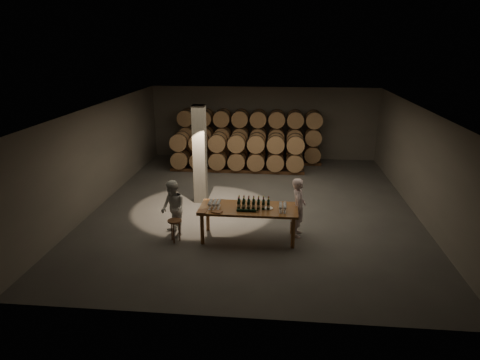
# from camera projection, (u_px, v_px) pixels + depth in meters

# --- Properties ---
(room) EXTENTS (12.00, 12.00, 12.00)m
(room) POSITION_uv_depth(u_px,v_px,m) (200.00, 155.00, 13.82)
(room) COLOR #514E4C
(room) RESTS_ON ground
(tasting_table) EXTENTS (2.60, 1.10, 0.90)m
(tasting_table) POSITION_uv_depth(u_px,v_px,m) (249.00, 211.00, 11.35)
(tasting_table) COLOR brown
(tasting_table) RESTS_ON ground
(barrel_stack_back) EXTENTS (6.26, 0.95, 2.31)m
(barrel_stack_back) POSITION_uv_depth(u_px,v_px,m) (249.00, 135.00, 18.56)
(barrel_stack_back) COLOR #53331C
(barrel_stack_back) RESTS_ON ground
(barrel_stack_front) EXTENTS (5.48, 0.95, 1.57)m
(barrel_stack_front) POSITION_uv_depth(u_px,v_px,m) (237.00, 151.00, 17.39)
(barrel_stack_front) COLOR #53331C
(barrel_stack_front) RESTS_ON ground
(bottle_cluster) EXTENTS (0.86, 0.23, 0.32)m
(bottle_cluster) POSITION_uv_depth(u_px,v_px,m) (254.00, 204.00, 11.24)
(bottle_cluster) COLOR black
(bottle_cluster) RESTS_ON tasting_table
(lying_bottles) EXTENTS (0.60, 0.08, 0.08)m
(lying_bottles) POSITION_uv_depth(u_px,v_px,m) (247.00, 210.00, 11.02)
(lying_bottles) COLOR black
(lying_bottles) RESTS_ON tasting_table
(glass_cluster_left) EXTENTS (0.31, 0.42, 0.19)m
(glass_cluster_left) POSITION_uv_depth(u_px,v_px,m) (214.00, 203.00, 11.29)
(glass_cluster_left) COLOR silver
(glass_cluster_left) RESTS_ON tasting_table
(glass_cluster_right) EXTENTS (0.20, 0.42, 0.19)m
(glass_cluster_right) POSITION_uv_depth(u_px,v_px,m) (283.00, 206.00, 11.07)
(glass_cluster_right) COLOR silver
(glass_cluster_right) RESTS_ON tasting_table
(plate) EXTENTS (0.26, 0.26, 0.01)m
(plate) POSITION_uv_depth(u_px,v_px,m) (268.00, 208.00, 11.26)
(plate) COLOR white
(plate) RESTS_ON tasting_table
(notebook_near) EXTENTS (0.29, 0.25, 0.03)m
(notebook_near) POSITION_uv_depth(u_px,v_px,m) (217.00, 212.00, 11.00)
(notebook_near) COLOR brown
(notebook_near) RESTS_ON tasting_table
(notebook_corner) EXTENTS (0.24, 0.31, 0.03)m
(notebook_corner) POSITION_uv_depth(u_px,v_px,m) (202.00, 211.00, 11.04)
(notebook_corner) COLOR brown
(notebook_corner) RESTS_ON tasting_table
(pen) EXTENTS (0.15, 0.04, 0.01)m
(pen) POSITION_uv_depth(u_px,v_px,m) (219.00, 213.00, 10.96)
(pen) COLOR black
(pen) RESTS_ON tasting_table
(stool) EXTENTS (0.37, 0.37, 0.61)m
(stool) POSITION_uv_depth(u_px,v_px,m) (175.00, 224.00, 11.29)
(stool) COLOR #53331C
(stool) RESTS_ON ground
(person_man) EXTENTS (0.42, 0.62, 1.64)m
(person_man) POSITION_uv_depth(u_px,v_px,m) (298.00, 207.00, 11.54)
(person_man) COLOR #F5D4D6
(person_man) RESTS_ON ground
(person_woman) EXTENTS (0.93, 0.96, 1.56)m
(person_woman) POSITION_uv_depth(u_px,v_px,m) (173.00, 209.00, 11.56)
(person_woman) COLOR silver
(person_woman) RESTS_ON ground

